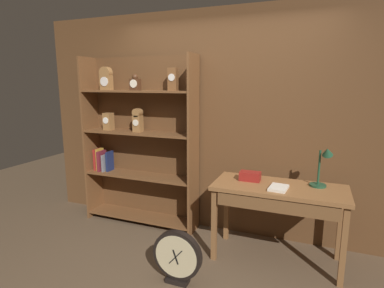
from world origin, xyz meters
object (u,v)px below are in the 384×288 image
Objects in this scene: workbench at (278,197)px; round_clock_large at (177,257)px; bookshelf at (138,142)px; open_repair_manual at (279,188)px; toolbox_small at (250,176)px; desk_lamp at (323,166)px.

workbench is 1.13m from round_clock_large.
bookshelf is 1.83m from workbench.
bookshelf is at bearing 169.79° from workbench.
bookshelf is at bearing 172.97° from open_repair_manual.
workbench is (1.77, -0.32, -0.36)m from bookshelf.
bookshelf reaches higher than toolbox_small.
workbench is 3.06× the size of desk_lamp.
toolbox_small reaches higher than workbench.
desk_lamp is at bearing 35.53° from round_clock_large.
workbench reaches higher than round_clock_large.
workbench is at bearing -161.52° from desk_lamp.
desk_lamp is 0.84× the size of round_clock_large.
workbench is 0.51m from desk_lamp.
desk_lamp reaches higher than toolbox_small.
bookshelf is 9.99× the size of toolbox_small.
round_clock_large is (-0.47, -0.78, -0.58)m from toolbox_small.
bookshelf is 9.52× the size of open_repair_manual.
bookshelf is 1.83m from open_repair_manual.
workbench is 6.09× the size of toolbox_small.
open_repair_manual is (1.77, -0.39, -0.25)m from bookshelf.
bookshelf is 1.64× the size of workbench.
open_repair_manual is 1.13m from round_clock_large.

